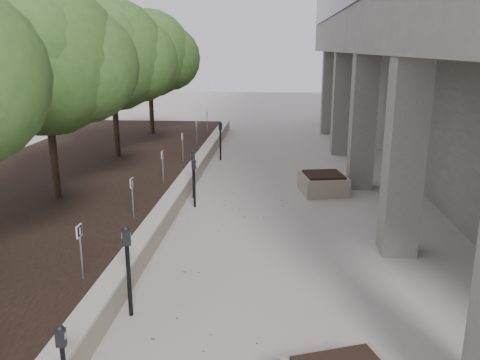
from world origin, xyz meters
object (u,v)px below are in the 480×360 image
(crabapple_tree_3, at_px, (47,91))
(planter_back, at_px, (323,183))
(parking_meter_2, at_px, (128,271))
(parking_meter_3, at_px, (194,183))
(parking_meter_4, at_px, (193,174))
(crabapple_tree_4, at_px, (113,79))
(crabapple_tree_5, at_px, (150,72))
(parking_meter_5, at_px, (220,141))

(crabapple_tree_3, distance_m, planter_back, 7.93)
(crabapple_tree_3, relative_size, parking_meter_2, 3.56)
(parking_meter_3, bearing_deg, parking_meter_4, 108.76)
(crabapple_tree_4, distance_m, parking_meter_4, 5.42)
(crabapple_tree_5, distance_m, parking_meter_4, 9.47)
(crabapple_tree_3, distance_m, parking_meter_4, 4.36)
(crabapple_tree_3, height_order, crabapple_tree_4, same)
(crabapple_tree_4, bearing_deg, crabapple_tree_5, 90.00)
(parking_meter_3, relative_size, parking_meter_4, 0.95)
(crabapple_tree_3, relative_size, parking_meter_4, 3.88)
(crabapple_tree_4, xyz_separation_m, planter_back, (7.05, -2.71, -2.82))
(crabapple_tree_4, height_order, parking_meter_4, crabapple_tree_4)
(crabapple_tree_3, relative_size, planter_back, 4.29)
(parking_meter_2, bearing_deg, parking_meter_5, 67.29)
(parking_meter_4, bearing_deg, planter_back, 6.59)
(parking_meter_4, bearing_deg, parking_meter_2, -95.35)
(parking_meter_2, height_order, planter_back, parking_meter_2)
(crabapple_tree_4, relative_size, parking_meter_3, 4.07)
(parking_meter_3, relative_size, parking_meter_5, 0.90)
(crabapple_tree_5, relative_size, planter_back, 4.29)
(planter_back, bearing_deg, parking_meter_4, -167.59)
(crabapple_tree_4, distance_m, planter_back, 8.06)
(parking_meter_5, bearing_deg, crabapple_tree_4, -178.37)
(crabapple_tree_4, relative_size, parking_meter_4, 3.88)
(parking_meter_3, height_order, parking_meter_5, parking_meter_5)
(parking_meter_4, xyz_separation_m, parking_meter_5, (0.20, 4.98, 0.04))
(crabapple_tree_3, relative_size, parking_meter_3, 4.07)
(crabapple_tree_3, bearing_deg, parking_meter_2, -55.59)
(parking_meter_3, bearing_deg, crabapple_tree_5, 117.78)
(crabapple_tree_3, height_order, crabapple_tree_5, same)
(parking_meter_3, height_order, parking_meter_4, parking_meter_4)
(crabapple_tree_3, xyz_separation_m, parking_meter_5, (3.52, 6.45, -2.38))
(crabapple_tree_5, relative_size, parking_meter_2, 3.56)
(parking_meter_3, xyz_separation_m, parking_meter_5, (0.04, 5.80, 0.07))
(crabapple_tree_3, bearing_deg, planter_back, 18.01)
(crabapple_tree_3, height_order, parking_meter_3, crabapple_tree_3)
(parking_meter_4, relative_size, parking_meter_5, 0.95)
(crabapple_tree_4, height_order, planter_back, crabapple_tree_4)
(parking_meter_2, xyz_separation_m, parking_meter_3, (0.11, 5.58, -0.09))
(crabapple_tree_5, distance_m, planter_back, 10.82)
(crabapple_tree_3, height_order, parking_meter_2, crabapple_tree_3)
(planter_back, bearing_deg, parking_meter_5, 130.27)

